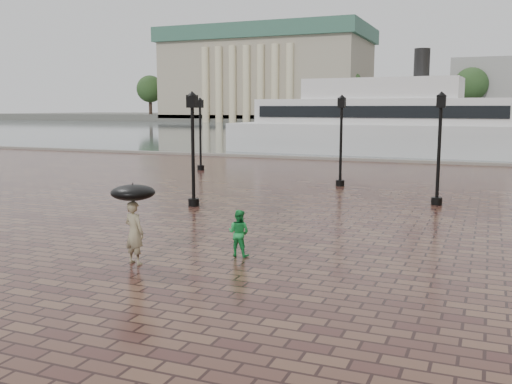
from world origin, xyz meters
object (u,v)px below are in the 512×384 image
Objects in this scene: adult_pedestrian at (134,233)px; child_pedestrian at (239,233)px; street_lamps at (347,140)px; ferry_near at (381,123)px.

adult_pedestrian is 1.29× the size of child_pedestrian.
street_lamps is 15.92m from adult_pedestrian.
street_lamps reaches higher than child_pedestrian.
adult_pedestrian is 2.72m from child_pedestrian.
child_pedestrian is at bearing -88.18° from street_lamps.
street_lamps is at bearing -82.34° from adult_pedestrian.
ferry_near reaches higher than child_pedestrian.
child_pedestrian is at bearing -126.98° from adult_pedestrian.
ferry_near is (-2.57, 35.39, 1.98)m from child_pedestrian.
adult_pedestrian is at bearing 43.05° from child_pedestrian.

